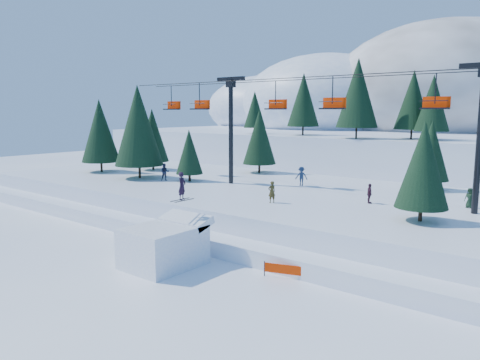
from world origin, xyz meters
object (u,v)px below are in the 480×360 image
Objects in this scene: chairlift at (325,114)px; banner_near at (288,270)px; jump_kicker at (165,244)px; banner_far at (357,279)px.

banner_near is at bearing -69.16° from chairlift.
jump_kicker is 11.68m from banner_far.
banner_near is at bearing 20.79° from jump_kicker.
jump_kicker is 18.03m from chairlift.
chairlift is 17.35m from banner_far.
banner_near is (7.27, 2.76, -0.82)m from jump_kicker.
banner_near is 3.88m from banner_far.
jump_kicker is 2.04× the size of banner_far.
banner_far is (8.76, -12.13, -8.78)m from chairlift.
banner_far is (3.71, 1.14, 0.00)m from banner_near.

